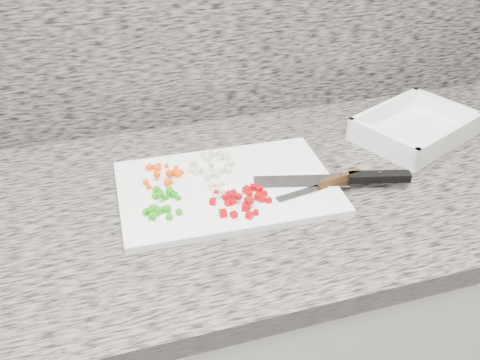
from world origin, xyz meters
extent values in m
cube|color=white|center=(0.00, 1.44, 0.43)|extent=(3.92, 0.62, 0.86)
cube|color=#6A645D|center=(0.00, 1.44, 0.88)|extent=(3.96, 0.64, 0.04)
cube|color=white|center=(0.06, 1.44, 0.91)|extent=(0.42, 0.29, 0.01)
cube|color=#FD4A05|center=(-0.06, 1.50, 0.93)|extent=(0.01, 0.01, 0.01)
cube|color=#FD4A05|center=(-0.02, 1.50, 0.92)|extent=(0.01, 0.01, 0.01)
cube|color=#FD4A05|center=(-0.05, 1.48, 0.92)|extent=(0.01, 0.01, 0.01)
cube|color=#FD4A05|center=(-0.08, 1.47, 0.92)|extent=(0.01, 0.01, 0.01)
cube|color=#FD4A05|center=(-0.04, 1.51, 0.92)|extent=(0.01, 0.01, 0.01)
cube|color=#FD4A05|center=(-0.04, 1.50, 0.93)|extent=(0.02, 0.02, 0.01)
cube|color=#FD4A05|center=(-0.05, 1.48, 0.92)|extent=(0.01, 0.01, 0.01)
cube|color=#FD4A05|center=(-0.07, 1.54, 0.92)|extent=(0.02, 0.02, 0.01)
cube|color=#FD4A05|center=(-0.02, 1.52, 0.92)|extent=(0.01, 0.01, 0.01)
cube|color=#FD4A05|center=(-0.06, 1.50, 0.93)|extent=(0.01, 0.01, 0.01)
cube|color=#FD4A05|center=(-0.03, 1.51, 0.92)|extent=(0.01, 0.01, 0.01)
cube|color=#FD4A05|center=(-0.04, 1.54, 0.92)|extent=(0.01, 0.01, 0.01)
cube|color=#FD4A05|center=(-0.09, 1.49, 0.92)|extent=(0.01, 0.01, 0.01)
cube|color=#FD4A05|center=(-0.04, 1.48, 0.92)|extent=(0.01, 0.01, 0.01)
cube|color=#FD4A05|center=(-0.06, 1.53, 0.92)|extent=(0.01, 0.01, 0.01)
cube|color=#FD4A05|center=(-0.02, 1.50, 0.92)|extent=(0.01, 0.01, 0.01)
cube|color=#FD4A05|center=(-0.04, 1.51, 0.92)|extent=(0.01, 0.01, 0.01)
cube|color=#FD4A05|center=(-0.02, 1.51, 0.92)|extent=(0.01, 0.01, 0.01)
cube|color=#FD4A05|center=(-0.05, 1.54, 0.92)|extent=(0.01, 0.01, 0.01)
cube|color=#FD4A05|center=(-0.06, 1.54, 0.92)|extent=(0.01, 0.01, 0.01)
cube|color=beige|center=(0.08, 1.49, 0.92)|extent=(0.01, 0.01, 0.01)
cube|color=beige|center=(0.01, 1.50, 0.92)|extent=(0.01, 0.01, 0.01)
cube|color=beige|center=(0.09, 1.53, 0.92)|extent=(0.01, 0.01, 0.01)
cube|color=beige|center=(0.09, 1.50, 0.92)|extent=(0.02, 0.02, 0.01)
cube|color=beige|center=(0.05, 1.50, 0.93)|extent=(0.01, 0.01, 0.01)
cube|color=beige|center=(0.08, 1.55, 0.92)|extent=(0.02, 0.02, 0.01)
cube|color=beige|center=(0.04, 1.56, 0.92)|extent=(0.01, 0.01, 0.01)
cube|color=beige|center=(0.07, 1.53, 0.92)|extent=(0.01, 0.01, 0.01)
cube|color=beige|center=(0.08, 1.54, 0.92)|extent=(0.02, 0.02, 0.01)
cube|color=beige|center=(0.04, 1.48, 0.92)|extent=(0.01, 0.01, 0.01)
cube|color=beige|center=(0.05, 1.49, 0.92)|extent=(0.01, 0.01, 0.01)
cube|color=beige|center=(0.08, 1.49, 0.92)|extent=(0.02, 0.02, 0.01)
cube|color=beige|center=(0.03, 1.49, 0.92)|extent=(0.01, 0.01, 0.01)
cube|color=beige|center=(0.06, 1.55, 0.92)|extent=(0.02, 0.02, 0.01)
cube|color=beige|center=(0.08, 1.50, 0.92)|extent=(0.02, 0.02, 0.01)
cube|color=beige|center=(0.08, 1.48, 0.92)|extent=(0.01, 0.01, 0.01)
cube|color=beige|center=(0.02, 1.53, 0.92)|extent=(0.02, 0.02, 0.01)
cube|color=beige|center=(0.05, 1.54, 0.92)|extent=(0.02, 0.02, 0.01)
cube|color=beige|center=(0.03, 1.48, 0.92)|extent=(0.01, 0.01, 0.01)
cube|color=beige|center=(0.04, 1.48, 0.92)|extent=(0.01, 0.01, 0.01)
cube|color=beige|center=(0.00, 1.51, 0.92)|extent=(0.01, 0.01, 0.01)
cube|color=beige|center=(0.06, 1.49, 0.92)|extent=(0.01, 0.01, 0.01)
cube|color=beige|center=(0.05, 1.48, 0.92)|extent=(0.02, 0.02, 0.01)
cube|color=beige|center=(0.02, 1.50, 0.92)|extent=(0.02, 0.02, 0.01)
cube|color=beige|center=(0.03, 1.47, 0.92)|extent=(0.01, 0.01, 0.01)
cube|color=beige|center=(0.06, 1.55, 0.92)|extent=(0.01, 0.01, 0.01)
cube|color=#1E940D|center=(-0.10, 1.40, 0.92)|extent=(0.01, 0.01, 0.01)
cube|color=#1E940D|center=(-0.07, 1.39, 0.92)|extent=(0.01, 0.01, 0.01)
cube|color=#1E940D|center=(-0.06, 1.37, 0.92)|extent=(0.01, 0.01, 0.01)
cube|color=#1E940D|center=(-0.06, 1.43, 0.92)|extent=(0.01, 0.01, 0.01)
cube|color=#1E940D|center=(-0.07, 1.45, 0.92)|extent=(0.01, 0.01, 0.01)
cube|color=#1E940D|center=(-0.09, 1.40, 0.92)|extent=(0.01, 0.01, 0.01)
cube|color=#1E940D|center=(-0.07, 1.46, 0.92)|extent=(0.01, 0.01, 0.01)
cube|color=#1E940D|center=(-0.04, 1.42, 0.92)|extent=(0.01, 0.01, 0.01)
cube|color=#1E940D|center=(-0.05, 1.44, 0.92)|extent=(0.02, 0.02, 0.01)
cube|color=#1E940D|center=(-0.09, 1.39, 0.92)|extent=(0.01, 0.01, 0.01)
cube|color=#1E940D|center=(-0.05, 1.45, 0.92)|extent=(0.01, 0.01, 0.01)
cube|color=#1E940D|center=(-0.06, 1.39, 0.92)|extent=(0.01, 0.01, 0.01)
cube|color=#1E940D|center=(-0.09, 1.38, 0.92)|extent=(0.02, 0.02, 0.01)
cube|color=#1E940D|center=(-0.04, 1.38, 0.92)|extent=(0.01, 0.01, 0.01)
cube|color=#1E940D|center=(-0.04, 1.43, 0.92)|extent=(0.01, 0.01, 0.01)
cube|color=#1E940D|center=(-0.07, 1.43, 0.93)|extent=(0.01, 0.01, 0.01)
cube|color=#1E940D|center=(-0.08, 1.44, 0.92)|extent=(0.01, 0.01, 0.01)
cube|color=#1E940D|center=(-0.09, 1.38, 0.92)|extent=(0.01, 0.01, 0.01)
cube|color=#1E940D|center=(-0.08, 1.39, 0.92)|extent=(0.01, 0.01, 0.01)
cube|color=#1E940D|center=(-0.08, 1.40, 0.92)|extent=(0.02, 0.02, 0.01)
cube|color=#B30208|center=(0.11, 1.40, 0.92)|extent=(0.01, 0.01, 0.01)
cube|color=#B30208|center=(0.09, 1.38, 0.93)|extent=(0.01, 0.01, 0.01)
cube|color=#B30208|center=(0.05, 1.34, 0.92)|extent=(0.01, 0.01, 0.01)
cube|color=#B30208|center=(0.06, 1.41, 0.92)|extent=(0.01, 0.01, 0.01)
cube|color=#B30208|center=(0.08, 1.36, 0.92)|extent=(0.01, 0.01, 0.01)
cube|color=#B30208|center=(0.07, 1.36, 0.92)|extent=(0.01, 0.01, 0.01)
cube|color=#B30208|center=(0.10, 1.41, 0.92)|extent=(0.01, 0.01, 0.01)
cube|color=#B30208|center=(0.09, 1.40, 0.92)|extent=(0.01, 0.01, 0.01)
cube|color=#B30208|center=(0.10, 1.38, 0.92)|extent=(0.02, 0.02, 0.01)
cube|color=#B30208|center=(0.12, 1.39, 0.92)|extent=(0.01, 0.01, 0.01)
cube|color=#B30208|center=(0.05, 1.38, 0.92)|extent=(0.02, 0.02, 0.01)
cube|color=#B30208|center=(0.02, 1.39, 0.92)|extent=(0.01, 0.01, 0.01)
cube|color=#B30208|center=(0.06, 1.39, 0.93)|extent=(0.01, 0.01, 0.01)
cube|color=#B30208|center=(0.05, 1.38, 0.92)|extent=(0.01, 0.01, 0.01)
cube|color=#B30208|center=(0.03, 1.35, 0.92)|extent=(0.01, 0.01, 0.01)
cube|color=#B30208|center=(0.08, 1.36, 0.93)|extent=(0.02, 0.02, 0.01)
cube|color=#B30208|center=(0.11, 1.37, 0.92)|extent=(0.01, 0.01, 0.01)
cube|color=#B30208|center=(0.07, 1.36, 0.92)|extent=(0.02, 0.02, 0.01)
cube|color=#B30208|center=(0.12, 1.37, 0.92)|extent=(0.01, 0.01, 0.01)
cube|color=#B30208|center=(0.07, 1.33, 0.92)|extent=(0.02, 0.02, 0.01)
cube|color=#B30208|center=(0.09, 1.34, 0.92)|extent=(0.01, 0.01, 0.01)
cube|color=#B30208|center=(0.09, 1.41, 0.92)|extent=(0.02, 0.02, 0.01)
cube|color=#B30208|center=(0.06, 1.40, 0.93)|extent=(0.01, 0.01, 0.01)
cube|color=#B30208|center=(0.05, 1.40, 0.92)|extent=(0.01, 0.01, 0.01)
cube|color=#B30208|center=(0.07, 1.38, 0.93)|extent=(0.01, 0.01, 0.01)
cube|color=#B30208|center=(0.03, 1.42, 0.92)|extent=(0.01, 0.01, 0.01)
cube|color=beige|center=(0.04, 1.44, 0.92)|extent=(0.01, 0.01, 0.01)
cube|color=beige|center=(0.03, 1.44, 0.92)|extent=(0.01, 0.01, 0.01)
cube|color=beige|center=(0.04, 1.42, 0.92)|extent=(0.01, 0.01, 0.01)
cube|color=beige|center=(0.03, 1.41, 0.92)|extent=(0.01, 0.01, 0.01)
cube|color=beige|center=(0.03, 1.44, 0.92)|extent=(0.01, 0.01, 0.01)
cube|color=beige|center=(0.03, 1.44, 0.92)|extent=(0.01, 0.01, 0.01)
cube|color=beige|center=(0.03, 1.45, 0.92)|extent=(0.01, 0.01, 0.01)
cube|color=beige|center=(0.05, 1.42, 0.92)|extent=(0.01, 0.01, 0.01)
cube|color=beige|center=(0.04, 1.43, 0.92)|extent=(0.01, 0.01, 0.01)
cube|color=beige|center=(0.04, 1.41, 0.92)|extent=(0.01, 0.01, 0.01)
cube|color=beige|center=(0.03, 1.43, 0.92)|extent=(0.01, 0.01, 0.00)
cube|color=beige|center=(0.05, 1.44, 0.92)|extent=(0.01, 0.01, 0.01)
cube|color=beige|center=(0.05, 1.41, 0.92)|extent=(0.01, 0.01, 0.01)
cube|color=#BABCC1|center=(0.20, 1.41, 0.92)|extent=(0.19, 0.09, 0.00)
cube|color=black|center=(0.35, 1.37, 0.92)|extent=(0.12, 0.05, 0.02)
cylinder|color=#BABCC1|center=(0.35, 1.37, 0.93)|extent=(0.01, 0.01, 0.00)
cube|color=#BABCC1|center=(0.18, 1.37, 0.92)|extent=(0.09, 0.03, 0.00)
cube|color=#442611|center=(0.27, 1.39, 0.92)|extent=(0.09, 0.03, 0.02)
cylinder|color=#BABCC1|center=(0.27, 1.39, 0.93)|extent=(0.01, 0.01, 0.00)
cube|color=white|center=(0.52, 1.52, 0.91)|extent=(0.30, 0.27, 0.01)
cube|color=white|center=(0.49, 1.60, 0.93)|extent=(0.24, 0.11, 0.04)
cube|color=white|center=(0.55, 1.45, 0.93)|extent=(0.24, 0.11, 0.04)
cube|color=white|center=(0.63, 1.57, 0.93)|extent=(0.08, 0.17, 0.04)
cube|color=white|center=(0.41, 1.48, 0.93)|extent=(0.08, 0.17, 0.04)
camera|label=1|loc=(-0.16, 0.63, 1.49)|focal=40.00mm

